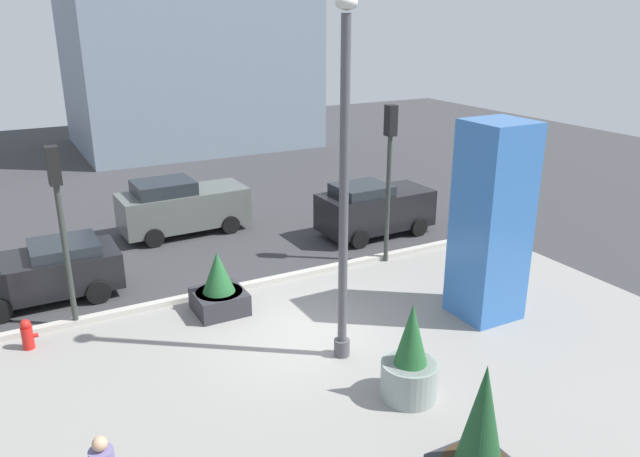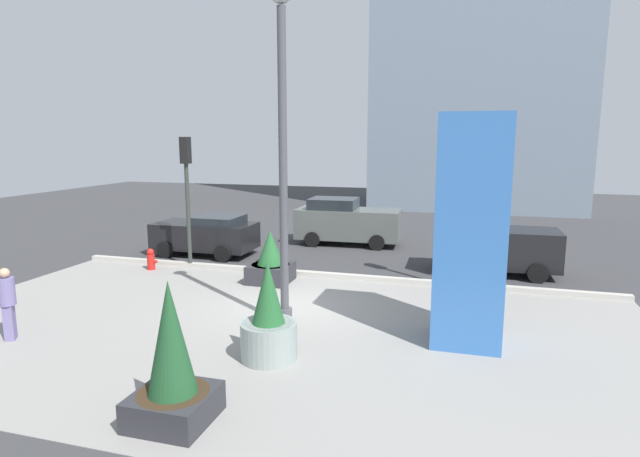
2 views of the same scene
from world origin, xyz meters
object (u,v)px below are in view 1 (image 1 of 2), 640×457
potted_plant_by_pillar (410,364)px  traffic_light_far_side (59,208)px  traffic_light_corner (389,160)px  car_far_lane (46,271)px  car_curb_west (181,206)px  fire_hydrant (27,334)px  lamp_post (344,197)px  potted_plant_near_right (480,442)px  car_intersection (374,208)px  potted_plant_curbside (219,289)px  art_pillar_blue (491,222)px

potted_plant_by_pillar → traffic_light_far_side: bearing=130.7°
traffic_light_corner → car_far_lane: 10.15m
traffic_light_far_side → car_curb_west: size_ratio=1.02×
potted_plant_by_pillar → traffic_light_far_side: (-5.52, 6.42, 2.30)m
fire_hydrant → car_curb_west: size_ratio=0.17×
potted_plant_by_pillar → traffic_light_far_side: 8.78m
fire_hydrant → car_curb_west: bearing=48.4°
lamp_post → fire_hydrant: 8.03m
traffic_light_far_side → potted_plant_by_pillar: bearing=-49.3°
potted_plant_by_pillar → fire_hydrant: (-6.65, 5.74, -0.40)m
potted_plant_near_right → car_intersection: size_ratio=0.59×
lamp_post → potted_plant_by_pillar: lamp_post is taller
potted_plant_near_right → traffic_light_corner: 10.18m
potted_plant_curbside → traffic_light_corner: bearing=8.5°
car_intersection → traffic_light_far_side: bearing=-168.2°
lamp_post → traffic_light_corner: size_ratio=1.58×
potted_plant_by_pillar → traffic_light_corner: traffic_light_corner is taller
car_far_lane → car_intersection: size_ratio=0.97×
potted_plant_near_right → lamp_post: bearing=87.6°
traffic_light_corner → art_pillar_blue: bearing=-87.4°
art_pillar_blue → potted_plant_near_right: size_ratio=2.14×
potted_plant_near_right → potted_plant_by_pillar: (0.58, 2.65, -0.18)m
lamp_post → traffic_light_far_side: (-5.13, 4.39, -0.70)m
car_far_lane → car_intersection: bearing=0.9°
traffic_light_far_side → car_far_lane: 3.02m
potted_plant_near_right → potted_plant_curbside: bearing=100.6°
potted_plant_by_pillar → art_pillar_blue: bearing=28.3°
lamp_post → potted_plant_near_right: 5.47m
car_curb_west → car_far_lane: size_ratio=1.14×
potted_plant_near_right → car_intersection: 12.39m
potted_plant_near_right → car_far_lane: bearing=115.9°
traffic_light_corner → car_curb_west: size_ratio=1.10×
lamp_post → traffic_light_corner: lamp_post is taller
fire_hydrant → traffic_light_corner: size_ratio=0.15×
art_pillar_blue → fire_hydrant: (-10.53, 3.65, -2.14)m
lamp_post → potted_plant_curbside: 4.91m
potted_plant_curbside → car_far_lane: bearing=142.3°
lamp_post → fire_hydrant: size_ratio=10.29×
potted_plant_curbside → potted_plant_near_right: (1.51, -8.08, 0.28)m
traffic_light_far_side → traffic_light_corner: 9.21m
traffic_light_far_side → fire_hydrant: bearing=-148.7°
potted_plant_curbside → car_curb_west: 6.57m
potted_plant_near_right → traffic_light_far_side: traffic_light_far_side is taller
lamp_post → car_intersection: 8.74m
potted_plant_curbside → traffic_light_far_side: bearing=163.8°
art_pillar_blue → car_intersection: art_pillar_blue is taller
potted_plant_by_pillar → car_far_lane: (-5.93, 8.39, 0.05)m
potted_plant_near_right → fire_hydrant: size_ratio=3.13×
traffic_light_corner → car_intersection: (1.02, 2.27, -2.30)m
potted_plant_curbside → potted_plant_near_right: bearing=-79.4°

